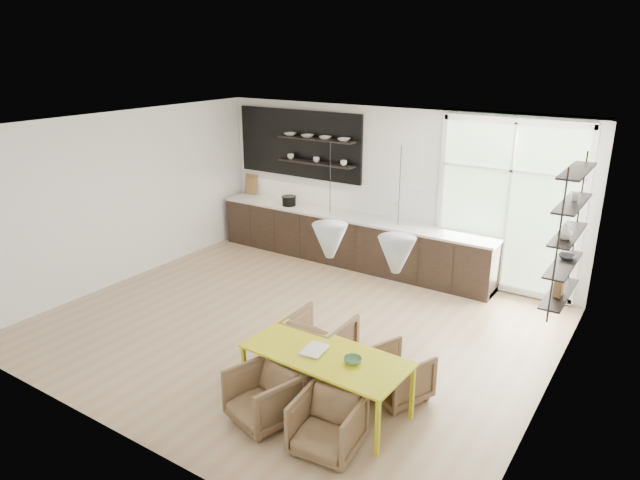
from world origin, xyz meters
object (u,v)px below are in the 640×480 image
(armchair_back_left, at_px, (319,342))
(armchair_back_right, at_px, (398,375))
(wire_stool, at_px, (272,351))
(armchair_front_left, at_px, (263,396))
(dining_table, at_px, (326,357))
(armchair_front_right, at_px, (327,425))

(armchair_back_left, xyz_separation_m, armchair_back_right, (1.13, -0.06, -0.05))
(wire_stool, bearing_deg, armchair_front_left, -57.46)
(dining_table, xyz_separation_m, armchair_back_left, (-0.53, 0.67, -0.28))
(armchair_back_left, height_order, armchair_front_left, armchair_back_left)
(dining_table, xyz_separation_m, armchair_front_left, (-0.42, -0.60, -0.32))
(armchair_back_left, height_order, armchair_back_right, armchair_back_left)
(dining_table, distance_m, armchair_back_left, 0.90)
(armchair_front_left, bearing_deg, wire_stool, 139.52)
(dining_table, height_order, wire_stool, dining_table)
(armchair_front_left, xyz_separation_m, armchair_front_right, (0.84, -0.02, -0.01))
(armchair_front_right, bearing_deg, armchair_back_right, 75.08)
(armchair_back_left, bearing_deg, armchair_front_left, 94.09)
(wire_stool, bearing_deg, armchair_back_left, 42.15)
(armchair_front_left, distance_m, armchair_front_right, 0.84)
(dining_table, bearing_deg, wire_stool, 166.70)
(armchair_back_left, relative_size, armchair_back_right, 1.18)
(armchair_back_right, bearing_deg, wire_stool, 34.22)
(dining_table, distance_m, wire_stool, 1.07)
(armchair_front_right, xyz_separation_m, wire_stool, (-1.39, 0.89, -0.03))
(armchair_front_left, bearing_deg, dining_table, 71.60)
(dining_table, height_order, armchair_front_left, dining_table)
(armchair_back_left, relative_size, armchair_front_left, 1.14)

